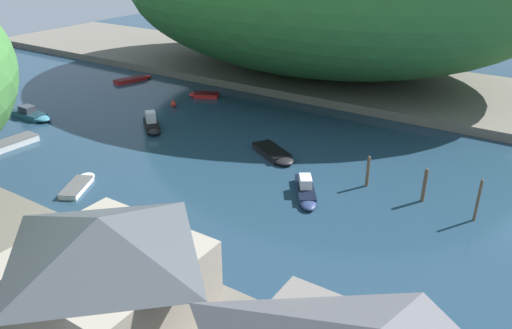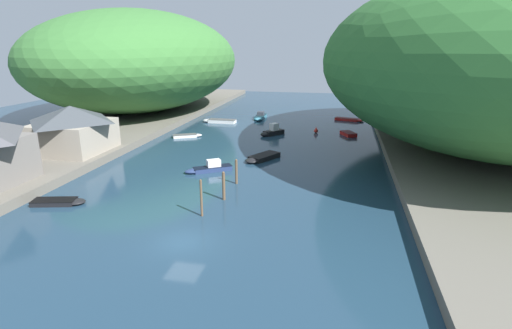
{
  "view_description": "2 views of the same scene",
  "coord_description": "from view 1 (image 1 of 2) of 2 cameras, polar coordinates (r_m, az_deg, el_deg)",
  "views": [
    {
      "loc": [
        -34.25,
        1.07,
        18.81
      ],
      "look_at": [
        -2.34,
        21.85,
        0.84
      ],
      "focal_mm": 35.0,
      "sensor_mm": 36.0,
      "label": 1
    },
    {
      "loc": [
        10.66,
        -24.56,
        13.89
      ],
      "look_at": [
        1.66,
        18.09,
        0.66
      ],
      "focal_mm": 28.0,
      "sensor_mm": 36.0,
      "label": 2
    }
  ],
  "objects": [
    {
      "name": "water_surface",
      "position": [
        48.62,
        -6.57,
        2.33
      ],
      "size": [
        130.0,
        130.0,
        0.0
      ],
      "primitive_type": "plane",
      "color": "#1E384C",
      "rests_on": "ground"
    },
    {
      "name": "right_bank",
      "position": [
        70.75,
        7.87,
        10.01
      ],
      "size": [
        22.0,
        120.0,
        0.96
      ],
      "color": "#666056",
      "rests_on": "ground"
    },
    {
      "name": "boathouse_shed",
      "position": [
        25.98,
        -16.84,
        -11.01
      ],
      "size": [
        8.45,
        9.04,
        5.69
      ],
      "color": "gray",
      "rests_on": "left_bank"
    },
    {
      "name": "boat_red_skiff",
      "position": [
        60.24,
        -24.23,
        5.21
      ],
      "size": [
        1.74,
        5.66,
        1.29
      ],
      "rotation": [
        0.0,
        0.0,
        3.15
      ],
      "color": "teal",
      "rests_on": "water_surface"
    },
    {
      "name": "boat_white_cruiser",
      "position": [
        62.68,
        -6.09,
        7.92
      ],
      "size": [
        2.98,
        3.95,
        0.55
      ],
      "rotation": [
        0.0,
        0.0,
        0.45
      ],
      "color": "red",
      "rests_on": "water_surface"
    },
    {
      "name": "boat_moored_right",
      "position": [
        71.44,
        -13.71,
        9.47
      ],
      "size": [
        5.66,
        2.84,
        0.46
      ],
      "rotation": [
        0.0,
        0.0,
        4.44
      ],
      "color": "red",
      "rests_on": "water_surface"
    },
    {
      "name": "boat_small_dinghy",
      "position": [
        42.69,
        -19.53,
        -2.14
      ],
      "size": [
        4.62,
        3.31,
        0.42
      ],
      "rotation": [
        0.0,
        0.0,
        5.19
      ],
      "color": "white",
      "rests_on": "water_surface"
    },
    {
      "name": "boat_far_upstream",
      "position": [
        52.74,
        -11.81,
        4.44
      ],
      "size": [
        3.77,
        4.21,
        1.82
      ],
      "rotation": [
        0.0,
        0.0,
        2.46
      ],
      "color": "black",
      "rests_on": "water_surface"
    },
    {
      "name": "boat_open_rowboat",
      "position": [
        52.78,
        -26.94,
        1.88
      ],
      "size": [
        6.26,
        2.05,
        0.63
      ],
      "rotation": [
        0.0,
        0.0,
        1.54
      ],
      "color": "white",
      "rests_on": "water_surface"
    },
    {
      "name": "boat_far_right_bank",
      "position": [
        45.41,
        2.19,
        1.17
      ],
      "size": [
        4.2,
        5.53,
        0.59
      ],
      "rotation": [
        0.0,
        0.0,
        2.63
      ],
      "color": "black",
      "rests_on": "water_surface"
    },
    {
      "name": "boat_navy_launch",
      "position": [
        39.0,
        5.74,
        -3.05
      ],
      "size": [
        5.22,
        4.05,
        1.32
      ],
      "rotation": [
        0.0,
        0.0,
        2.16
      ],
      "color": "navy",
      "rests_on": "water_surface"
    },
    {
      "name": "mooring_post_nearest",
      "position": [
        38.35,
        24.04,
        -3.73
      ],
      "size": [
        0.2,
        0.2,
        3.26
      ],
      "color": "brown",
      "rests_on": "water_surface"
    },
    {
      "name": "mooring_post_second",
      "position": [
        39.71,
        18.71,
        -2.21
      ],
      "size": [
        0.28,
        0.28,
        2.75
      ],
      "color": "brown",
      "rests_on": "water_surface"
    },
    {
      "name": "mooring_post_middle",
      "position": [
        40.85,
        12.67,
        -0.74
      ],
      "size": [
        0.27,
        0.27,
        2.64
      ],
      "color": "brown",
      "rests_on": "water_surface"
    },
    {
      "name": "channel_buoy_near",
      "position": [
        59.38,
        -9.42,
        6.85
      ],
      "size": [
        0.67,
        0.67,
        1.0
      ],
      "color": "red",
      "rests_on": "water_surface"
    },
    {
      "name": "person_on_quay",
      "position": [
        30.94,
        -16.08,
        -8.92
      ],
      "size": [
        0.33,
        0.43,
        1.69
      ],
      "rotation": [
        0.0,
        0.0,
        1.89
      ],
      "color": "#282D3D",
      "rests_on": "left_bank"
    }
  ]
}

